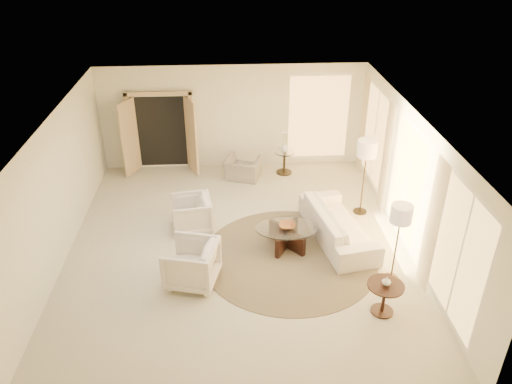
{
  "coord_description": "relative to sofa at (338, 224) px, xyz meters",
  "views": [
    {
      "loc": [
        -0.15,
        -8.58,
        6.11
      ],
      "look_at": [
        0.4,
        0.4,
        1.1
      ],
      "focal_mm": 35.0,
      "sensor_mm": 36.0,
      "label": 1
    }
  ],
  "objects": [
    {
      "name": "sofa",
      "position": [
        0.0,
        0.0,
        0.0
      ],
      "size": [
        1.38,
        2.58,
        0.71
      ],
      "primitive_type": "imported",
      "rotation": [
        0.0,
        0.0,
        1.75
      ],
      "color": "silver",
      "rests_on": "room"
    },
    {
      "name": "floor_lamp_near",
      "position": [
        0.76,
        1.04,
        1.19
      ],
      "size": [
        0.44,
        0.44,
        1.82
      ],
      "rotation": [
        0.0,
        0.0,
        0.43
      ],
      "color": "#2D251A",
      "rests_on": "room"
    },
    {
      "name": "armchair_left",
      "position": [
        -3.13,
        0.57,
        0.07
      ],
      "size": [
        0.88,
        0.93,
        0.85
      ],
      "primitive_type": "imported",
      "rotation": [
        0.0,
        0.0,
        -1.42
      ],
      "color": "silver",
      "rests_on": "room"
    },
    {
      "name": "windows_right",
      "position": [
        1.31,
        -0.12,
        0.99
      ],
      "size": [
        0.1,
        6.4,
        2.4
      ],
      "primitive_type": null,
      "color": "#FFC366",
      "rests_on": "room"
    },
    {
      "name": "room",
      "position": [
        -2.14,
        -0.22,
        1.04
      ],
      "size": [
        7.04,
        8.04,
        2.83
      ],
      "color": "beige",
      "rests_on": "ground"
    },
    {
      "name": "curtains_right",
      "position": [
        1.26,
        0.78,
        0.94
      ],
      "size": [
        0.06,
        5.2,
        2.6
      ],
      "primitive_type": null,
      "color": "beige",
      "rests_on": "room"
    },
    {
      "name": "coffee_table",
      "position": [
        -1.12,
        -0.24,
        -0.06
      ],
      "size": [
        1.4,
        1.4,
        0.48
      ],
      "rotation": [
        0.0,
        0.0,
        0.08
      ],
      "color": "black",
      "rests_on": "room"
    },
    {
      "name": "end_table",
      "position": [
        0.33,
        -2.31,
        0.05
      ],
      "size": [
        0.64,
        0.64,
        0.6
      ],
      "rotation": [
        0.0,
        0.0,
        -0.25
      ],
      "color": "black",
      "rests_on": "room"
    },
    {
      "name": "side_table",
      "position": [
        -0.8,
        3.18,
        0.03
      ],
      "size": [
        0.55,
        0.55,
        0.63
      ],
      "rotation": [
        0.0,
        0.0,
        0.01
      ],
      "color": "#2D251A",
      "rests_on": "room"
    },
    {
      "name": "bowl",
      "position": [
        -1.12,
        -0.24,
        0.16
      ],
      "size": [
        0.36,
        0.36,
        0.08
      ],
      "primitive_type": "imported",
      "rotation": [
        0.0,
        0.0,
        -0.07
      ],
      "color": "brown",
      "rests_on": "coffee_table"
    },
    {
      "name": "armchair_right",
      "position": [
        -3.04,
        -1.28,
        0.11
      ],
      "size": [
        1.04,
        1.09,
        0.93
      ],
      "primitive_type": "imported",
      "rotation": [
        0.0,
        0.0,
        -1.82
      ],
      "color": "silver",
      "rests_on": "room"
    },
    {
      "name": "accent_chair",
      "position": [
        -1.92,
        2.93,
        0.03
      ],
      "size": [
        1.01,
        0.81,
        0.77
      ],
      "primitive_type": "imported",
      "rotation": [
        0.0,
        0.0,
        2.83
      ],
      "color": "gray",
      "rests_on": "room"
    },
    {
      "name": "end_vase",
      "position": [
        0.33,
        -2.31,
        0.32
      ],
      "size": [
        0.18,
        0.18,
        0.16
      ],
      "primitive_type": "imported",
      "rotation": [
        0.0,
        0.0,
        -0.17
      ],
      "color": "white",
      "rests_on": "end_table"
    },
    {
      "name": "area_rug",
      "position": [
        -1.11,
        -0.61,
        -0.35
      ],
      "size": [
        4.63,
        4.63,
        0.01
      ],
      "primitive_type": "cylinder",
      "rotation": [
        0.0,
        0.0,
        0.37
      ],
      "color": "#3B3021",
      "rests_on": "room"
    },
    {
      "name": "french_doors",
      "position": [
        -4.04,
        3.6,
        0.71
      ],
      "size": [
        1.95,
        0.66,
        2.16
      ],
      "color": "tan",
      "rests_on": "room"
    },
    {
      "name": "floor_lamp_far",
      "position": [
        0.76,
        -1.41,
        1.02
      ],
      "size": [
        0.39,
        0.39,
        1.62
      ],
      "rotation": [
        0.0,
        0.0,
        -0.35
      ],
      "color": "#2D251A",
      "rests_on": "room"
    },
    {
      "name": "side_vase",
      "position": [
        -0.8,
        3.18,
        0.39
      ],
      "size": [
        0.29,
        0.29,
        0.23
      ],
      "primitive_type": "imported",
      "rotation": [
        0.0,
        0.0,
        -0.4
      ],
      "color": "white",
      "rests_on": "side_table"
    },
    {
      "name": "window_back_corner",
      "position": [
        0.16,
        3.73,
        0.99
      ],
      "size": [
        1.7,
        0.1,
        2.4
      ],
      "primitive_type": null,
      "color": "#FFC366",
      "rests_on": "room"
    }
  ]
}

